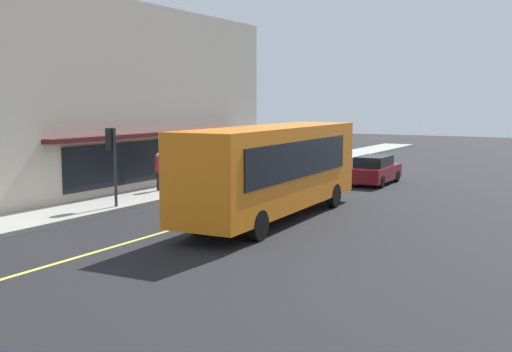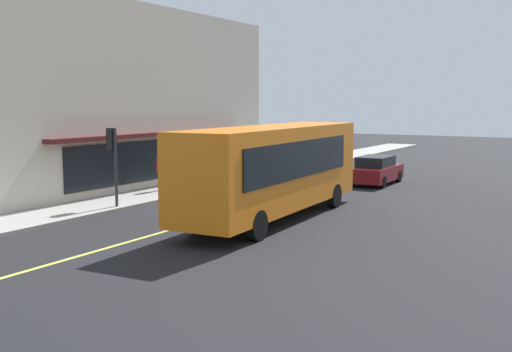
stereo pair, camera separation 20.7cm
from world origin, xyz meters
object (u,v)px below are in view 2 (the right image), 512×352
(traffic_light, at_px, (112,148))
(pedestrian_waiting, at_px, (160,168))
(bus, at_px, (274,167))
(car_maroon, at_px, (376,170))
(pedestrian_at_corner, at_px, (236,154))

(traffic_light, xyz_separation_m, pedestrian_waiting, (4.45, 1.20, -1.29))
(bus, distance_m, traffic_light, 6.87)
(traffic_light, xyz_separation_m, car_maroon, (13.00, -6.66, -1.79))
(traffic_light, distance_m, pedestrian_waiting, 4.78)
(traffic_light, height_order, pedestrian_at_corner, traffic_light)
(pedestrian_waiting, relative_size, pedestrian_at_corner, 0.99)
(bus, height_order, pedestrian_waiting, bus)
(traffic_light, bearing_deg, bus, -77.59)
(bus, bearing_deg, traffic_light, 102.41)
(car_maroon, xyz_separation_m, pedestrian_at_corner, (-0.37, 8.62, 0.52))
(bus, bearing_deg, car_maroon, 0.15)
(traffic_light, bearing_deg, pedestrian_at_corner, 8.83)
(bus, xyz_separation_m, car_maroon, (11.53, 0.03, -1.24))
(pedestrian_waiting, bearing_deg, traffic_light, -164.93)
(car_maroon, relative_size, pedestrian_at_corner, 2.37)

